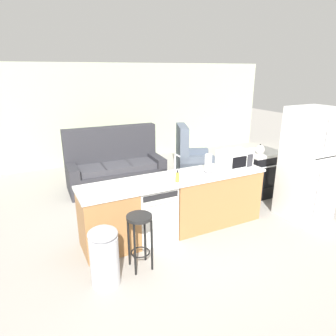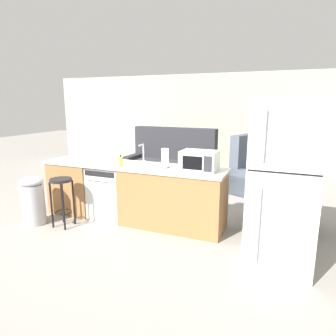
# 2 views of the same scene
# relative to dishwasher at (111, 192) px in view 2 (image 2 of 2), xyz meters

# --- Properties ---
(ground_plane) EXTENTS (24.00, 24.00, 0.00)m
(ground_plane) POSITION_rel_dishwasher_xyz_m (0.25, 0.00, -0.42)
(ground_plane) COLOR gray
(wall_back) EXTENTS (10.00, 0.06, 2.60)m
(wall_back) POSITION_rel_dishwasher_xyz_m (0.55, 4.20, 0.88)
(wall_back) COLOR #A8B293
(wall_back) RESTS_ON ground_plane
(kitchen_counter) EXTENTS (2.94, 0.66, 0.90)m
(kitchen_counter) POSITION_rel_dishwasher_xyz_m (0.49, 0.00, -0.00)
(kitchen_counter) COLOR #9E6B3D
(kitchen_counter) RESTS_ON ground_plane
(dishwasher) EXTENTS (0.58, 0.61, 0.84)m
(dishwasher) POSITION_rel_dishwasher_xyz_m (0.00, 0.00, 0.00)
(dishwasher) COLOR silver
(dishwasher) RESTS_ON ground_plane
(stove_range) EXTENTS (0.76, 0.68, 0.90)m
(stove_range) POSITION_rel_dishwasher_xyz_m (2.60, 0.55, 0.03)
(stove_range) COLOR black
(stove_range) RESTS_ON ground_plane
(refrigerator) EXTENTS (0.72, 0.73, 1.88)m
(refrigerator) POSITION_rel_dishwasher_xyz_m (2.60, -0.55, 0.52)
(refrigerator) COLOR silver
(refrigerator) RESTS_ON ground_plane
(microwave) EXTENTS (0.50, 0.37, 0.28)m
(microwave) POSITION_rel_dishwasher_xyz_m (1.48, -0.00, 0.62)
(microwave) COLOR white
(microwave) RESTS_ON kitchen_counter
(sink_faucet) EXTENTS (0.07, 0.18, 0.30)m
(sink_faucet) POSITION_rel_dishwasher_xyz_m (0.49, 0.21, 0.61)
(sink_faucet) COLOR silver
(sink_faucet) RESTS_ON kitchen_counter
(paper_towel_roll) EXTENTS (0.14, 0.14, 0.28)m
(paper_towel_roll) POSITION_rel_dishwasher_xyz_m (0.96, -0.01, 0.62)
(paper_towel_roll) COLOR #4C4C51
(paper_towel_roll) RESTS_ON kitchen_counter
(soap_bottle) EXTENTS (0.06, 0.06, 0.18)m
(soap_bottle) POSITION_rel_dishwasher_xyz_m (0.32, -0.18, 0.55)
(soap_bottle) COLOR yellow
(soap_bottle) RESTS_ON kitchen_counter
(kettle) EXTENTS (0.21, 0.17, 0.19)m
(kettle) POSITION_rel_dishwasher_xyz_m (2.43, 0.42, 0.56)
(kettle) COLOR silver
(kettle) RESTS_ON stove_range
(bar_stool) EXTENTS (0.32, 0.32, 0.74)m
(bar_stool) POSITION_rel_dishwasher_xyz_m (-0.45, -0.62, 0.11)
(bar_stool) COLOR black
(bar_stool) RESTS_ON ground_plane
(trash_bin) EXTENTS (0.35, 0.35, 0.74)m
(trash_bin) POSITION_rel_dishwasher_xyz_m (-0.93, -0.72, -0.04)
(trash_bin) COLOR #B7B7BC
(trash_bin) RESTS_ON ground_plane
(couch) EXTENTS (2.04, 0.98, 1.27)m
(couch) POSITION_rel_dishwasher_xyz_m (0.12, 2.31, -0.03)
(couch) COLOR #2D2D33
(couch) RESTS_ON ground_plane
(armchair) EXTENTS (1.06, 1.09, 1.20)m
(armchair) POSITION_rel_dishwasher_xyz_m (1.97, 2.21, -0.07)
(armchair) COLOR #515B6B
(armchair) RESTS_ON ground_plane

